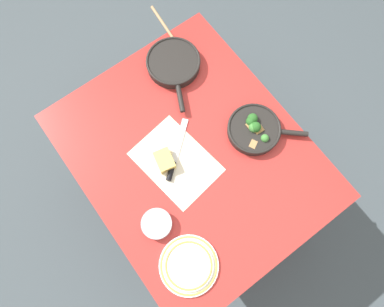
{
  "coord_description": "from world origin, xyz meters",
  "views": [
    {
      "loc": [
        0.34,
        -0.25,
        2.23
      ],
      "look_at": [
        0.0,
        0.0,
        0.78
      ],
      "focal_mm": 32.0,
      "sensor_mm": 36.0,
      "label": 1
    }
  ],
  "objects_px": {
    "skillet_broccoli": "(255,129)",
    "wooden_spoon": "(174,39)",
    "prep_bowl_steel": "(157,224)",
    "dinner_plate_stack": "(189,265)",
    "skillet_eggs": "(173,63)",
    "grater_knife": "(175,158)",
    "cheese_block": "(165,161)"
  },
  "relations": [
    {
      "from": "skillet_broccoli",
      "to": "wooden_spoon",
      "type": "relative_size",
      "value": 0.85
    },
    {
      "from": "prep_bowl_steel",
      "to": "dinner_plate_stack",
      "type": "bearing_deg",
      "value": 2.57
    },
    {
      "from": "skillet_eggs",
      "to": "grater_knife",
      "type": "bearing_deg",
      "value": -9.04
    },
    {
      "from": "cheese_block",
      "to": "dinner_plate_stack",
      "type": "distance_m",
      "value": 0.45
    },
    {
      "from": "grater_knife",
      "to": "cheese_block",
      "type": "distance_m",
      "value": 0.05
    },
    {
      "from": "skillet_eggs",
      "to": "dinner_plate_stack",
      "type": "bearing_deg",
      "value": -5.78
    },
    {
      "from": "skillet_broccoli",
      "to": "grater_knife",
      "type": "xyz_separation_m",
      "value": [
        -0.11,
        -0.36,
        -0.02
      ]
    },
    {
      "from": "wooden_spoon",
      "to": "dinner_plate_stack",
      "type": "relative_size",
      "value": 1.48
    },
    {
      "from": "wooden_spoon",
      "to": "grater_knife",
      "type": "distance_m",
      "value": 0.61
    },
    {
      "from": "skillet_eggs",
      "to": "cheese_block",
      "type": "bearing_deg",
      "value": -14.26
    },
    {
      "from": "skillet_eggs",
      "to": "cheese_block",
      "type": "xyz_separation_m",
      "value": [
        0.37,
        -0.31,
        -0.0
      ]
    },
    {
      "from": "dinner_plate_stack",
      "to": "prep_bowl_steel",
      "type": "xyz_separation_m",
      "value": [
        -0.21,
        -0.01,
        0.01
      ]
    },
    {
      "from": "grater_knife",
      "to": "skillet_eggs",
      "type": "bearing_deg",
      "value": 15.47
    },
    {
      "from": "skillet_eggs",
      "to": "dinner_plate_stack",
      "type": "relative_size",
      "value": 1.5
    },
    {
      "from": "grater_knife",
      "to": "dinner_plate_stack",
      "type": "relative_size",
      "value": 1.01
    },
    {
      "from": "skillet_eggs",
      "to": "wooden_spoon",
      "type": "distance_m",
      "value": 0.14
    },
    {
      "from": "skillet_eggs",
      "to": "prep_bowl_steel",
      "type": "distance_m",
      "value": 0.75
    },
    {
      "from": "skillet_broccoli",
      "to": "wooden_spoon",
      "type": "xyz_separation_m",
      "value": [
        -0.61,
        -0.01,
        -0.02
      ]
    },
    {
      "from": "skillet_broccoli",
      "to": "wooden_spoon",
      "type": "distance_m",
      "value": 0.61
    },
    {
      "from": "wooden_spoon",
      "to": "cheese_block",
      "type": "xyz_separation_m",
      "value": [
        0.48,
        -0.39,
        0.02
      ]
    },
    {
      "from": "wooden_spoon",
      "to": "dinner_plate_stack",
      "type": "height_order",
      "value": "dinner_plate_stack"
    },
    {
      "from": "grater_knife",
      "to": "cheese_block",
      "type": "height_order",
      "value": "cheese_block"
    },
    {
      "from": "wooden_spoon",
      "to": "cheese_block",
      "type": "bearing_deg",
      "value": -33.61
    },
    {
      "from": "cheese_block",
      "to": "prep_bowl_steel",
      "type": "distance_m",
      "value": 0.27
    },
    {
      "from": "prep_bowl_steel",
      "to": "cheese_block",
      "type": "bearing_deg",
      "value": 137.97
    },
    {
      "from": "skillet_eggs",
      "to": "wooden_spoon",
      "type": "bearing_deg",
      "value": 170.18
    },
    {
      "from": "grater_knife",
      "to": "skillet_broccoli",
      "type": "bearing_deg",
      "value": -56.12
    },
    {
      "from": "cheese_block",
      "to": "prep_bowl_steel",
      "type": "bearing_deg",
      "value": -42.03
    },
    {
      "from": "wooden_spoon",
      "to": "dinner_plate_stack",
      "type": "distance_m",
      "value": 1.06
    },
    {
      "from": "cheese_block",
      "to": "prep_bowl_steel",
      "type": "relative_size",
      "value": 0.84
    },
    {
      "from": "skillet_broccoli",
      "to": "cheese_block",
      "type": "relative_size",
      "value": 2.85
    },
    {
      "from": "skillet_eggs",
      "to": "prep_bowl_steel",
      "type": "height_order",
      "value": "skillet_eggs"
    }
  ]
}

